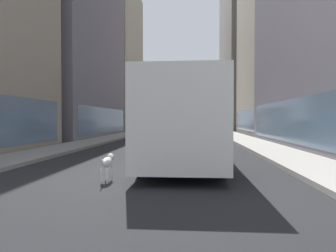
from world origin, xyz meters
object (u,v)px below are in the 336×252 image
object	(u,v)px
box_truck	(203,120)
dalmatian_dog	(108,162)
transit_bus	(185,117)
car_white_van	(172,126)
car_grey_wagon	(189,128)
car_blue_hatchback	(200,125)

from	to	relation	value
box_truck	dalmatian_dog	xyz separation A→B (m)	(-3.56, -30.07, -1.15)
transit_bus	box_truck	distance (m)	25.25
car_white_van	car_grey_wagon	xyz separation A→B (m)	(2.40, -8.33, 0.00)
car_blue_hatchback	dalmatian_dog	xyz separation A→B (m)	(-3.56, -44.98, -0.31)
car_blue_hatchback	dalmatian_dog	distance (m)	45.12
car_blue_hatchback	transit_bus	bearing A→B (deg)	-92.28
car_blue_hatchback	box_truck	world-z (taller)	box_truck
car_white_van	car_grey_wagon	distance (m)	8.67
car_blue_hatchback	dalmatian_dog	size ratio (longest dim) A/B	4.30
car_grey_wagon	box_truck	distance (m)	6.64
car_grey_wagon	box_truck	size ratio (longest dim) A/B	0.58
car_blue_hatchback	box_truck	distance (m)	14.94
box_truck	dalmatian_dog	size ratio (longest dim) A/B	7.79
transit_bus	car_blue_hatchback	bearing A→B (deg)	87.72
car_white_van	box_truck	size ratio (longest dim) A/B	0.56
transit_bus	dalmatian_dog	bearing A→B (deg)	-111.92
car_blue_hatchback	car_white_van	bearing A→B (deg)	-107.14
car_blue_hatchback	dalmatian_dog	world-z (taller)	car_blue_hatchback
car_grey_wagon	dalmatian_dog	xyz separation A→B (m)	(-1.96, -23.68, -0.31)
car_grey_wagon	dalmatian_dog	distance (m)	23.76
car_blue_hatchback	dalmatian_dog	bearing A→B (deg)	-94.52
transit_bus	box_truck	xyz separation A→B (m)	(1.60, 25.20, -0.11)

